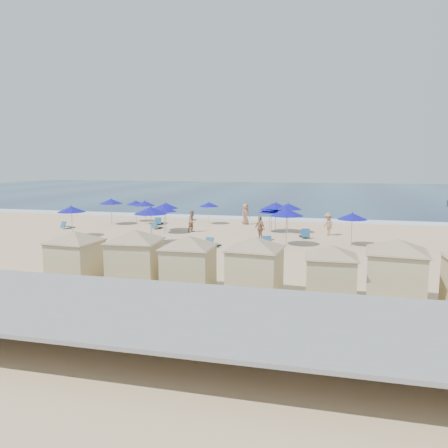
% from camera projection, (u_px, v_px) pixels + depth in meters
% --- Properties ---
extents(ground, '(160.00, 160.00, 0.00)m').
position_uv_depth(ground, '(205.00, 248.00, 28.53)').
color(ground, '#D8B689').
rests_on(ground, ground).
extents(ocean, '(160.00, 80.00, 0.06)m').
position_uv_depth(ocean, '(289.00, 192.00, 81.36)').
color(ocean, '#0D244B').
rests_on(ocean, ground).
extents(surf_line, '(160.00, 2.50, 0.08)m').
position_uv_depth(surf_line, '(249.00, 218.00, 43.41)').
color(surf_line, white).
rests_on(surf_line, ground).
extents(seawall, '(160.00, 6.10, 1.22)m').
position_uv_depth(seawall, '(97.00, 301.00, 15.47)').
color(seawall, gray).
rests_on(seawall, ground).
extents(trash_bin, '(0.92, 0.92, 0.86)m').
position_uv_depth(trash_bin, '(162.00, 257.00, 23.70)').
color(trash_bin, black).
rests_on(trash_bin, ground).
extents(cabana_0, '(4.29, 4.29, 2.70)m').
position_uv_depth(cabana_0, '(75.00, 251.00, 19.92)').
color(cabana_0, '#CCBA8C').
rests_on(cabana_0, ground).
extents(cabana_1, '(4.53, 4.53, 2.85)m').
position_uv_depth(cabana_1, '(135.00, 251.00, 19.47)').
color(cabana_1, '#CCBA8C').
rests_on(cabana_1, ground).
extents(cabana_2, '(4.33, 4.33, 2.72)m').
position_uv_depth(cabana_2, '(189.00, 257.00, 18.59)').
color(cabana_2, '#CCBA8C').
rests_on(cabana_2, ground).
extents(cabana_3, '(4.40, 4.40, 2.77)m').
position_uv_depth(cabana_3, '(255.00, 259.00, 18.01)').
color(cabana_3, '#CCBA8C').
rests_on(cabana_3, ground).
extents(cabana_4, '(4.08, 4.08, 2.56)m').
position_uv_depth(cabana_4, '(331.00, 266.00, 17.23)').
color(cabana_4, '#CCBA8C').
rests_on(cabana_4, ground).
extents(cabana_5, '(4.60, 4.60, 2.90)m').
position_uv_depth(cabana_5, '(397.00, 263.00, 16.93)').
color(cabana_5, '#CCBA8C').
rests_on(cabana_5, ground).
extents(umbrella_0, '(2.12, 2.12, 2.41)m').
position_uv_depth(umbrella_0, '(111.00, 201.00, 39.10)').
color(umbrella_0, '#A5A8AD').
rests_on(umbrella_0, ground).
extents(umbrella_1, '(2.10, 2.10, 2.39)m').
position_uv_depth(umbrella_1, '(71.00, 209.00, 32.67)').
color(umbrella_1, '#A5A8AD').
rests_on(umbrella_1, ground).
extents(umbrella_2, '(1.92, 1.92, 2.19)m').
position_uv_depth(umbrella_2, '(145.00, 203.00, 39.25)').
color(umbrella_2, '#A5A8AD').
rests_on(umbrella_2, ground).
extents(umbrella_3, '(1.95, 1.95, 2.22)m').
position_uv_depth(umbrella_3, '(164.00, 209.00, 34.23)').
color(umbrella_3, '#A5A8AD').
rests_on(umbrella_3, ground).
extents(umbrella_4, '(1.81, 1.81, 2.06)m').
position_uv_depth(umbrella_4, '(209.00, 204.00, 39.44)').
color(umbrella_4, '#A5A8AD').
rests_on(umbrella_4, ground).
extents(umbrella_5, '(2.08, 2.08, 2.37)m').
position_uv_depth(umbrella_5, '(166.00, 206.00, 35.50)').
color(umbrella_5, '#A5A8AD').
rests_on(umbrella_5, ground).
extents(umbrella_6, '(2.34, 2.34, 2.67)m').
position_uv_depth(umbrella_6, '(151.00, 210.00, 29.64)').
color(umbrella_6, '#A5A8AD').
rests_on(umbrella_6, ground).
extents(umbrella_7, '(1.80, 1.80, 2.04)m').
position_uv_depth(umbrella_7, '(270.00, 210.00, 34.71)').
color(umbrella_7, '#A5A8AD').
rests_on(umbrella_7, ground).
extents(umbrella_8, '(2.28, 2.28, 2.59)m').
position_uv_depth(umbrella_8, '(287.00, 212.00, 29.10)').
color(umbrella_8, '#A5A8AD').
rests_on(umbrella_8, ground).
extents(umbrella_9, '(2.03, 2.03, 2.31)m').
position_uv_depth(umbrella_9, '(272.00, 207.00, 34.84)').
color(umbrella_9, '#A5A8AD').
rests_on(umbrella_9, ground).
extents(umbrella_10, '(2.14, 2.14, 2.44)m').
position_uv_depth(umbrella_10, '(288.00, 206.00, 34.35)').
color(umbrella_10, '#A5A8AD').
rests_on(umbrella_10, ground).
extents(umbrella_11, '(2.01, 2.01, 2.29)m').
position_uv_depth(umbrella_11, '(352.00, 216.00, 29.05)').
color(umbrella_11, '#A5A8AD').
rests_on(umbrella_11, ground).
extents(umbrella_12, '(1.80, 1.80, 2.05)m').
position_uv_depth(umbrella_12, '(136.00, 203.00, 41.19)').
color(umbrella_12, '#A5A8AD').
rests_on(umbrella_12, ground).
extents(umbrella_13, '(2.16, 2.16, 2.46)m').
position_uv_depth(umbrella_13, '(276.00, 205.00, 34.86)').
color(umbrella_13, '#A5A8AD').
rests_on(umbrella_13, ground).
extents(beach_chair_0, '(0.89, 1.29, 0.65)m').
position_uv_depth(beach_chair_0, '(67.00, 226.00, 36.90)').
color(beach_chair_0, '#21527B').
rests_on(beach_chair_0, ground).
extents(beach_chair_1, '(0.84, 1.37, 0.70)m').
position_uv_depth(beach_chair_1, '(159.00, 222.00, 39.14)').
color(beach_chair_1, '#21527B').
rests_on(beach_chair_1, ground).
extents(beach_chair_2, '(0.78, 1.22, 0.62)m').
position_uv_depth(beach_chair_2, '(157.00, 226.00, 36.73)').
color(beach_chair_2, '#21527B').
rests_on(beach_chair_2, ground).
extents(beach_chair_3, '(0.94, 1.40, 0.71)m').
position_uv_depth(beach_chair_3, '(212.00, 243.00, 28.78)').
color(beach_chair_3, '#21527B').
rests_on(beach_chair_3, ground).
extents(beach_chair_4, '(0.86, 1.42, 0.73)m').
position_uv_depth(beach_chair_4, '(267.00, 242.00, 29.18)').
color(beach_chair_4, '#21527B').
rests_on(beach_chair_4, ground).
extents(beach_chair_5, '(0.91, 1.47, 0.75)m').
position_uv_depth(beach_chair_5, '(305.00, 234.00, 32.27)').
color(beach_chair_5, '#21527B').
rests_on(beach_chair_5, ground).
extents(beachgoer_0, '(1.00, 1.07, 1.75)m').
position_uv_depth(beachgoer_0, '(192.00, 221.00, 34.98)').
color(beachgoer_0, '#AC7B60').
rests_on(beachgoer_0, ground).
extents(beachgoer_1, '(1.04, 1.03, 1.76)m').
position_uv_depth(beachgoer_1, '(260.00, 228.00, 31.16)').
color(beachgoer_1, '#AC7B60').
rests_on(beachgoer_1, ground).
extents(beachgoer_2, '(1.13, 1.30, 1.74)m').
position_uv_depth(beachgoer_2, '(328.00, 224.00, 33.33)').
color(beachgoer_2, '#AC7B60').
rests_on(beachgoer_2, ground).
extents(beachgoer_3, '(1.00, 1.09, 1.88)m').
position_uv_depth(beachgoer_3, '(246.00, 214.00, 39.29)').
color(beachgoer_3, '#AC7B60').
rests_on(beachgoer_3, ground).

